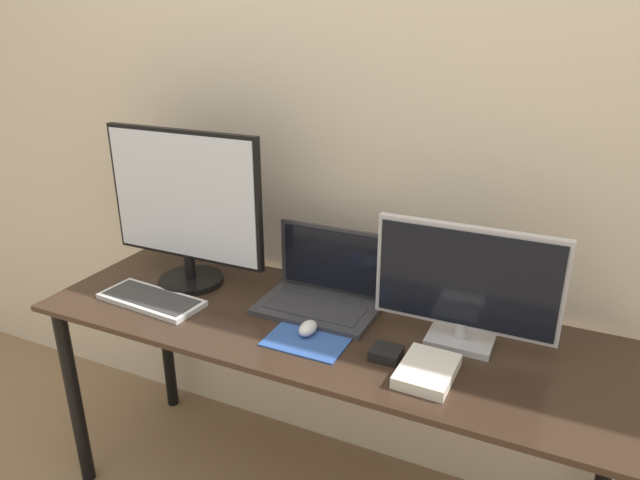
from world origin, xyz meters
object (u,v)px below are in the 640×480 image
at_px(monitor_right, 466,285).
at_px(mouse, 308,328).
at_px(keyboard, 151,299).
at_px(power_brick, 386,353).
at_px(laptop, 323,288).
at_px(book, 427,371).
at_px(monitor_left, 185,207).

xyz_separation_m(monitor_right, mouse, (-0.41, -0.15, -0.16)).
xyz_separation_m(keyboard, mouse, (0.55, 0.03, 0.01)).
distance_m(monitor_right, power_brick, 0.29).
bearing_deg(laptop, book, -30.90).
xyz_separation_m(book, power_brick, (-0.12, 0.03, -0.00)).
height_order(monitor_left, laptop, monitor_left).
bearing_deg(monitor_right, laptop, 174.15).
height_order(book, power_brick, book).
distance_m(monitor_right, mouse, 0.46).
relative_size(laptop, keyboard, 1.02).
bearing_deg(monitor_left, power_brick, -11.96).
bearing_deg(monitor_right, mouse, -160.32).
height_order(monitor_right, keyboard, monitor_right).
height_order(laptop, power_brick, laptop).
distance_m(monitor_left, monitor_right, 0.94).
xyz_separation_m(mouse, book, (0.37, -0.05, -0.01)).
bearing_deg(keyboard, laptop, 23.26).
xyz_separation_m(monitor_left, power_brick, (0.77, -0.16, -0.26)).
relative_size(monitor_right, keyboard, 1.40).
bearing_deg(mouse, monitor_left, 164.41).
bearing_deg(monitor_right, keyboard, -169.71).
xyz_separation_m(monitor_right, book, (-0.04, -0.20, -0.17)).
bearing_deg(book, power_brick, 164.35).
xyz_separation_m(mouse, power_brick, (0.24, -0.02, -0.01)).
bearing_deg(keyboard, book, -1.41).
bearing_deg(keyboard, power_brick, 0.85).
relative_size(monitor_right, book, 2.65).
height_order(monitor_left, power_brick, monitor_left).
bearing_deg(power_brick, monitor_right, 44.65).
distance_m(monitor_left, book, 0.95).
height_order(monitor_right, mouse, monitor_right).
relative_size(laptop, power_brick, 4.60).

